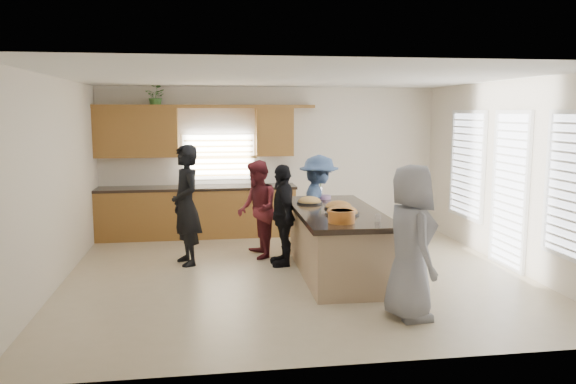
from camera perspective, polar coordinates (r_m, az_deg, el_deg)
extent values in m
plane|color=beige|center=(8.24, 0.74, -8.29)|extent=(6.50, 6.50, 0.00)
cube|color=silver|center=(10.91, -1.78, 3.25)|extent=(6.50, 0.02, 2.80)
cube|color=silver|center=(5.05, 6.24, -2.53)|extent=(6.50, 0.02, 2.80)
cube|color=silver|center=(8.10, -22.58, 0.92)|extent=(0.02, 6.00, 2.80)
cube|color=silver|center=(9.06, 21.51, 1.69)|extent=(0.02, 6.00, 2.80)
cube|color=white|center=(7.91, 0.78, 11.55)|extent=(6.50, 6.00, 0.02)
cube|color=olive|center=(10.65, -9.19, -2.12)|extent=(3.65, 0.62, 0.90)
cube|color=black|center=(10.58, -9.25, 0.41)|extent=(3.70, 0.65, 0.05)
cube|color=olive|center=(10.69, -15.17, 5.83)|extent=(1.50, 0.36, 0.90)
cube|color=olive|center=(10.70, -1.41, 6.11)|extent=(0.70, 0.36, 0.90)
cube|color=olive|center=(10.62, -8.34, 8.60)|extent=(4.05, 0.40, 0.06)
cube|color=brown|center=(10.79, -7.04, 3.54)|extent=(1.35, 0.08, 0.85)
cube|color=white|center=(10.18, 17.73, 2.66)|extent=(0.06, 1.10, 1.75)
cube|color=white|center=(8.98, 21.58, 0.19)|extent=(0.06, 0.85, 2.25)
cube|color=white|center=(7.70, 27.24, 0.49)|extent=(0.06, 1.10, 1.75)
cube|color=tan|center=(8.13, 4.92, -5.34)|extent=(1.05, 2.52, 0.88)
cube|color=black|center=(8.03, 4.96, -2.04)|extent=(1.20, 2.72, 0.07)
cube|color=black|center=(8.23, 4.89, -8.05)|extent=(0.96, 2.44, 0.08)
cylinder|color=black|center=(7.66, 5.51, -2.18)|extent=(0.47, 0.47, 0.02)
ellipsoid|color=#C1873C|center=(7.66, 5.51, -2.05)|extent=(0.42, 0.42, 0.19)
cylinder|color=black|center=(8.10, 5.16, -1.61)|extent=(0.42, 0.42, 0.02)
ellipsoid|color=#C1873C|center=(8.10, 5.16, -1.49)|extent=(0.38, 0.38, 0.17)
cylinder|color=black|center=(8.52, 2.20, -1.09)|extent=(0.39, 0.39, 0.02)
ellipsoid|color=tan|center=(8.52, 2.20, -0.98)|extent=(0.35, 0.35, 0.16)
cylinder|color=#C66C24|center=(7.08, 5.46, -2.48)|extent=(0.34, 0.34, 0.16)
cylinder|color=beige|center=(7.07, 5.47, -2.01)|extent=(0.28, 0.28, 0.04)
cylinder|color=white|center=(7.15, 9.11, -2.65)|extent=(0.08, 0.08, 0.11)
cylinder|color=#A57CB5|center=(8.98, 3.63, -0.53)|extent=(0.23, 0.23, 0.06)
cylinder|color=silver|center=(9.21, 3.14, 0.05)|extent=(0.13, 0.13, 0.17)
imported|color=#417C31|center=(10.65, -13.22, 9.42)|extent=(0.47, 0.44, 0.41)
imported|color=black|center=(8.69, -10.32, -1.32)|extent=(0.64, 0.78, 1.84)
imported|color=maroon|center=(8.98, -3.14, -1.77)|extent=(0.67, 0.82, 1.57)
imported|color=black|center=(8.53, -0.53, -2.35)|extent=(0.40, 0.92, 1.55)
imported|color=#364E77|center=(8.98, 3.13, -1.50)|extent=(0.84, 1.18, 1.65)
imported|color=gray|center=(6.47, 12.32, -5.02)|extent=(0.59, 0.88, 1.76)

